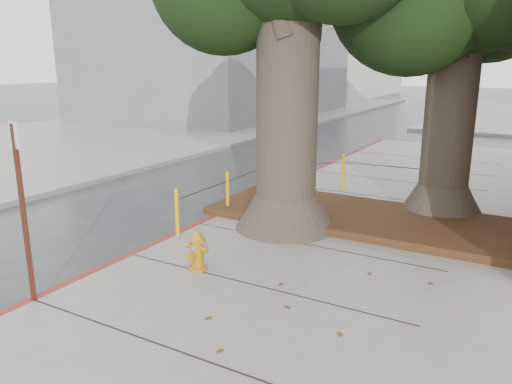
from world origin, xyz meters
TOP-DOWN VIEW (x-y plane):
  - ground at (0.00, 0.00)m, footprint 140.00×140.00m
  - sidewalk_opposite at (-14.00, 10.00)m, footprint 14.00×60.00m
  - curb_red at (-2.00, 2.50)m, footprint 0.14×26.00m
  - planter_bed at (0.90, 3.90)m, footprint 6.40×2.60m
  - building_far_grey at (-15.00, 22.00)m, footprint 12.00×16.00m
  - building_far_white at (-17.00, 45.00)m, footprint 12.00×18.00m
  - bollard_ring at (-0.87, 4.38)m, footprint 3.79×5.39m
  - fire_hydrant at (-0.57, 0.05)m, footprint 0.37×0.33m
  - signpost at (-1.95, -2.00)m, footprint 0.25×0.08m
  - car_dark at (-10.27, 18.70)m, footprint 1.76×4.00m

SIDE VIEW (x-z plane):
  - ground at x=0.00m, z-range 0.00..0.00m
  - sidewalk_opposite at x=-14.00m, z-range 0.00..0.15m
  - curb_red at x=-2.00m, z-range -0.01..0.15m
  - planter_bed at x=0.90m, z-range 0.15..0.31m
  - fire_hydrant at x=-0.57m, z-range 0.14..0.83m
  - car_dark at x=-10.27m, z-range 0.00..1.14m
  - bollard_ring at x=-0.87m, z-range 0.19..1.14m
  - signpost at x=-1.95m, z-range 0.32..2.86m
  - building_far_grey at x=-15.00m, z-range 0.00..12.00m
  - building_far_white at x=-17.00m, z-range 0.00..15.00m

